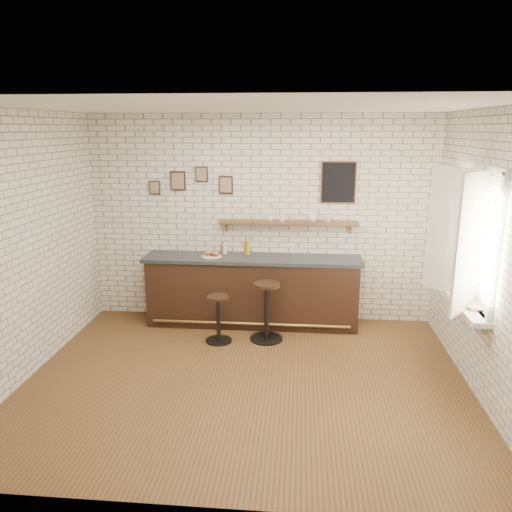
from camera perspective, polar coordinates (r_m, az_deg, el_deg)
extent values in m
plane|color=brown|center=(5.88, -1.15, -13.94)|extent=(5.00, 5.00, 0.00)
cube|color=#301C12|center=(7.26, -0.42, -4.17)|extent=(3.00, 0.58, 0.96)
cube|color=#2D333A|center=(7.11, -0.43, -0.31)|extent=(3.10, 0.62, 0.05)
cylinder|color=olive|center=(7.08, -0.67, -7.75)|extent=(2.79, 0.04, 0.04)
cylinder|color=white|center=(7.14, -5.10, -0.05)|extent=(0.28, 0.28, 0.01)
cylinder|color=#E19D4F|center=(7.16, -4.63, 0.06)|extent=(0.05, 0.05, 0.00)
cylinder|color=#E19D4F|center=(7.13, -4.97, -0.01)|extent=(0.05, 0.05, 0.00)
cylinder|color=#E19D4F|center=(7.22, -5.88, 0.15)|extent=(0.06, 0.06, 0.00)
cylinder|color=#E19D4F|center=(7.17, -4.76, 0.09)|extent=(0.06, 0.06, 0.00)
cylinder|color=#E19D4F|center=(7.11, -5.99, -0.07)|extent=(0.06, 0.06, 0.00)
cylinder|color=#E19D4F|center=(7.14, -4.68, 0.02)|extent=(0.04, 0.04, 0.00)
cylinder|color=#E19D4F|center=(7.10, -5.28, -0.07)|extent=(0.05, 0.05, 0.00)
cylinder|color=#E19D4F|center=(7.09, -6.04, -0.11)|extent=(0.04, 0.04, 0.00)
cylinder|color=#E19D4F|center=(7.19, -6.28, 0.08)|extent=(0.05, 0.05, 0.00)
cylinder|color=#E19D4F|center=(7.10, -4.79, -0.07)|extent=(0.06, 0.06, 0.00)
cylinder|color=#E19D4F|center=(7.18, -5.91, 0.08)|extent=(0.04, 0.04, 0.00)
cylinder|color=#E19D4F|center=(7.11, -4.92, -0.04)|extent=(0.05, 0.05, 0.00)
cylinder|color=#E19D4F|center=(7.14, -4.56, 0.04)|extent=(0.05, 0.05, 0.00)
cylinder|color=brown|center=(7.28, -3.87, 0.80)|extent=(0.06, 0.06, 0.14)
cylinder|color=brown|center=(7.26, -3.89, 1.47)|extent=(0.02, 0.02, 0.03)
cylinder|color=black|center=(7.26, -3.89, 1.64)|extent=(0.02, 0.02, 0.01)
cylinder|color=silver|center=(7.28, -3.59, 0.86)|extent=(0.05, 0.05, 0.16)
cylinder|color=silver|center=(7.25, -3.60, 1.62)|extent=(0.02, 0.02, 0.04)
cylinder|color=black|center=(7.25, -3.61, 1.80)|extent=(0.02, 0.02, 0.01)
cylinder|color=#A1591A|center=(7.23, -1.16, 0.95)|extent=(0.06, 0.06, 0.20)
cylinder|color=#A1591A|center=(7.20, -1.17, 1.88)|extent=(0.02, 0.02, 0.04)
cylinder|color=black|center=(7.20, -1.17, 2.10)|extent=(0.02, 0.02, 0.01)
cylinder|color=gold|center=(7.24, -0.88, 0.70)|extent=(0.05, 0.05, 0.13)
cylinder|color=gold|center=(7.22, -0.88, 1.32)|extent=(0.02, 0.02, 0.03)
cylinder|color=maroon|center=(7.21, -0.88, 1.47)|extent=(0.03, 0.03, 0.01)
cylinder|color=black|center=(6.85, -4.27, -9.61)|extent=(0.36, 0.36, 0.02)
cylinder|color=black|center=(6.73, -4.32, -7.24)|extent=(0.05, 0.05, 0.59)
cylinder|color=black|center=(6.62, -4.37, -4.72)|extent=(0.38, 0.38, 0.04)
cylinder|color=black|center=(6.89, 1.18, -9.41)|extent=(0.45, 0.45, 0.02)
cylinder|color=black|center=(6.74, 1.20, -6.46)|extent=(0.07, 0.07, 0.74)
cylinder|color=black|center=(6.61, 1.22, -3.30)|extent=(0.44, 0.44, 0.04)
cube|color=brown|center=(7.17, 3.65, 3.84)|extent=(2.00, 0.18, 0.04)
cube|color=brown|center=(7.33, -3.40, 3.44)|extent=(0.03, 0.04, 0.16)
cube|color=brown|center=(7.28, 10.76, 3.14)|extent=(0.03, 0.04, 0.16)
imported|color=white|center=(7.17, 1.66, 4.37)|extent=(0.13, 0.13, 0.09)
imported|color=white|center=(7.16, 3.02, 4.36)|extent=(0.13, 0.13, 0.09)
imported|color=white|center=(7.15, 6.46, 4.35)|extent=(0.16, 0.16, 0.11)
imported|color=white|center=(7.16, 8.28, 4.22)|extent=(0.10, 0.10, 0.09)
cube|color=black|center=(7.38, -8.91, 8.47)|extent=(0.22, 0.02, 0.28)
cube|color=black|center=(7.29, -6.24, 9.28)|extent=(0.18, 0.02, 0.22)
cube|color=black|center=(7.25, -3.46, 8.12)|extent=(0.20, 0.02, 0.26)
cube|color=black|center=(7.48, -11.51, 7.67)|extent=(0.16, 0.02, 0.20)
cube|color=black|center=(7.18, 9.40, 8.29)|extent=(0.46, 0.02, 0.56)
cube|color=white|center=(6.04, 22.49, -4.98)|extent=(0.20, 1.35, 0.06)
cube|color=white|center=(5.77, 24.60, 9.23)|extent=(0.05, 1.30, 0.06)
cube|color=white|center=(6.07, 23.12, -4.98)|extent=(0.05, 1.30, 0.06)
cube|color=white|center=(5.32, 25.83, 0.55)|extent=(0.05, 0.06, 1.50)
cube|color=white|center=(6.43, 22.20, 3.11)|extent=(0.05, 0.06, 1.50)
cube|color=white|center=(5.55, 23.33, 1.33)|extent=(0.40, 0.46, 1.46)
cube|color=white|center=(6.11, 21.64, 2.61)|extent=(0.40, 0.46, 1.46)
imported|color=tan|center=(5.81, 23.03, -5.40)|extent=(0.17, 0.22, 0.02)
imported|color=tan|center=(5.82, 22.98, -5.15)|extent=(0.22, 0.26, 0.02)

